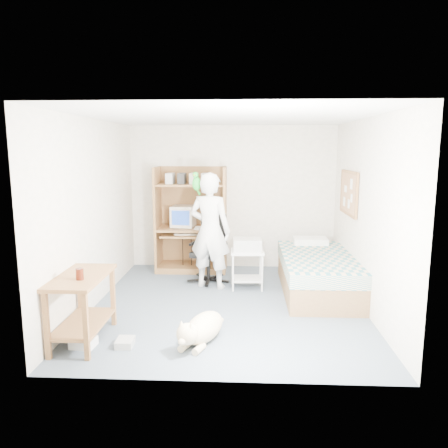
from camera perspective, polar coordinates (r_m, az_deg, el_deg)
name	(u,v)px	position (r m, az deg, el deg)	size (l,w,h in m)	color
floor	(228,305)	(6.06, 0.51, -10.50)	(4.00, 4.00, 0.00)	#4E5C6A
wall_back	(232,198)	(7.73, 1.11, 3.47)	(3.60, 0.02, 2.50)	beige
wall_right	(366,215)	(5.96, 18.10, 1.08)	(0.02, 4.00, 2.50)	beige
wall_left	(94,213)	(6.09, -16.66, 1.34)	(0.02, 4.00, 2.50)	beige
ceiling	(228,117)	(5.70, 0.55, 13.80)	(3.60, 4.00, 0.02)	white
computer_hutch	(192,224)	(7.58, -4.25, 0.05)	(1.20, 0.63, 1.80)	brown
bed	(317,273)	(6.64, 12.07, -6.27)	(1.02, 2.02, 0.66)	brown
side_desk	(82,298)	(5.08, -18.04, -9.17)	(0.50, 1.00, 0.75)	brown
corkboard	(349,193)	(6.79, 15.99, 3.91)	(0.04, 0.94, 0.66)	#986944
office_chair	(210,258)	(7.00, -1.87, -4.46)	(0.60, 0.61, 1.06)	black
person	(210,231)	(6.59, -1.83, -0.89)	(0.64, 0.42, 1.76)	white
parrot	(196,182)	(6.53, -3.63, 5.45)	(0.13, 0.22, 0.36)	#159521
dog	(202,328)	(4.92, -2.94, -13.46)	(0.55, 0.95, 0.37)	beige
printer_cart	(247,263)	(6.65, 3.03, -5.13)	(0.51, 0.42, 0.59)	silver
printer	(247,245)	(6.58, 3.05, -2.69)	(0.42, 0.32, 0.18)	#A7A8A3
crt_monitor	(183,216)	(7.59, -5.34, 1.03)	(0.42, 0.44, 0.36)	beige
keyboard	(188,234)	(7.46, -4.73, -1.29)	(0.45, 0.16, 0.03)	beige
pencil_cup	(210,225)	(7.47, -1.89, -0.09)	(0.08, 0.08, 0.12)	gold
drink_glass	(80,274)	(4.83, -18.33, -6.23)	(0.08, 0.08, 0.12)	#44160A
floor_box_a	(84,342)	(5.09, -17.87, -14.51)	(0.25, 0.20, 0.10)	white
floor_box_b	(125,343)	(4.99, -12.80, -14.87)	(0.18, 0.22, 0.08)	#A4A5A0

